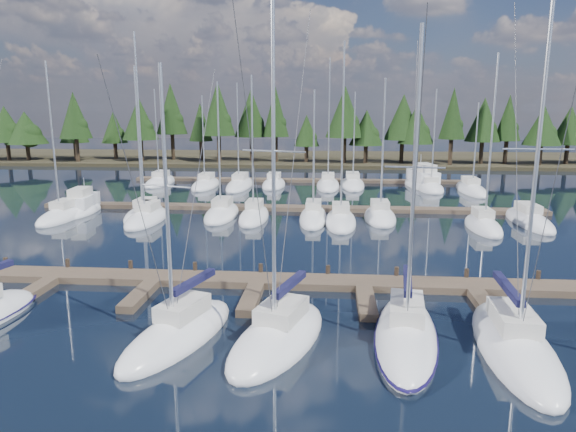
# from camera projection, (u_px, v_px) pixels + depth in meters

# --- Properties ---
(ground) EXTENTS (260.00, 260.00, 0.00)m
(ground) POSITION_uv_depth(u_px,v_px,m) (279.00, 234.00, 41.44)
(ground) COLOR black
(ground) RESTS_ON ground
(far_shore) EXTENTS (220.00, 30.00, 0.60)m
(far_shore) POSITION_uv_depth(u_px,v_px,m) (309.00, 159.00, 99.88)
(far_shore) COLOR #302A1A
(far_shore) RESTS_ON ground
(main_dock) EXTENTS (44.00, 6.13, 0.90)m
(main_dock) POSITION_uv_depth(u_px,v_px,m) (257.00, 284.00, 29.07)
(main_dock) COLOR brown
(main_dock) RESTS_ON ground
(back_docks) EXTENTS (50.00, 21.80, 0.40)m
(back_docks) POSITION_uv_depth(u_px,v_px,m) (295.00, 193.00, 60.49)
(back_docks) COLOR brown
(back_docks) RESTS_ON ground
(front_sailboat_2) EXTENTS (4.83, 8.27, 12.52)m
(front_sailboat_2) POSITION_uv_depth(u_px,v_px,m) (179.00, 333.00, 22.54)
(front_sailboat_2) COLOR white
(front_sailboat_2) RESTS_ON ground
(front_sailboat_3) EXTENTS (5.21, 8.44, 15.14)m
(front_sailboat_3) POSITION_uv_depth(u_px,v_px,m) (278.00, 336.00, 22.21)
(front_sailboat_3) COLOR white
(front_sailboat_3) RESTS_ON ground
(front_sailboat_4) EXTENTS (3.94, 9.81, 13.94)m
(front_sailboat_4) POSITION_uv_depth(u_px,v_px,m) (406.00, 334.00, 22.46)
(front_sailboat_4) COLOR white
(front_sailboat_4) RESTS_ON ground
(front_sailboat_5) EXTENTS (3.37, 9.57, 15.40)m
(front_sailboat_5) POSITION_uv_depth(u_px,v_px,m) (514.00, 345.00, 21.41)
(front_sailboat_5) COLOR white
(front_sailboat_5) RESTS_ON ground
(back_sailboat_rows) EXTENTS (44.59, 32.39, 16.97)m
(back_sailboat_rows) POSITION_uv_depth(u_px,v_px,m) (296.00, 198.00, 56.18)
(back_sailboat_rows) COLOR white
(back_sailboat_rows) RESTS_ON ground
(motor_yacht_left) EXTENTS (3.53, 8.22, 3.97)m
(motor_yacht_left) POSITION_uv_depth(u_px,v_px,m) (83.00, 207.00, 50.13)
(motor_yacht_left) COLOR white
(motor_yacht_left) RESTS_ON ground
(motor_yacht_right) EXTENTS (5.23, 10.49, 5.03)m
(motor_yacht_right) POSITION_uv_depth(u_px,v_px,m) (423.00, 183.00, 65.89)
(motor_yacht_right) COLOR white
(motor_yacht_right) RESTS_ON ground
(tree_line) EXTENTS (184.19, 11.23, 13.80)m
(tree_line) POSITION_uv_depth(u_px,v_px,m) (292.00, 123.00, 89.10)
(tree_line) COLOR black
(tree_line) RESTS_ON far_shore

